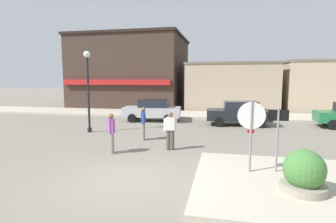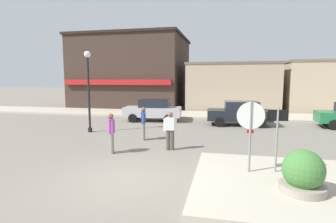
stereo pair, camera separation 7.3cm
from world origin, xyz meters
TOP-DOWN VIEW (x-y plane):
  - ground_plane at (0.00, 0.00)m, footprint 160.00×160.00m
  - sidewalk_corner at (5.12, 0.44)m, footprint 6.40×4.80m
  - kerb_far at (0.00, 14.32)m, footprint 80.00×4.00m
  - stop_sign at (3.50, 1.05)m, footprint 0.82×0.08m
  - one_way_sign at (4.29, 1.21)m, footprint 0.60×0.07m
  - planter at (4.67, -0.20)m, footprint 1.10×1.10m
  - lamp_post at (-4.66, 6.25)m, footprint 0.36×0.36m
  - parked_car_nearest at (-2.24, 10.84)m, footprint 4.14×2.15m
  - parked_car_second at (3.67, 10.34)m, footprint 4.10×2.07m
  - pedestrian_crossing_near at (-1.67, 2.53)m, footprint 0.42×0.48m
  - pedestrian_crossing_far at (0.54, 3.49)m, footprint 0.56×0.27m
  - pedestrian_kerb_side at (-1.11, 5.03)m, footprint 0.32×0.55m
  - building_corner_shop at (-7.31, 21.04)m, footprint 11.48×9.95m
  - building_storefront_left_near at (3.36, 19.68)m, footprint 8.53×6.04m
  - building_storefront_left_mid at (12.14, 19.52)m, footprint 8.12×5.33m

SIDE VIEW (x-z plane):
  - ground_plane at x=0.00m, z-range 0.00..0.00m
  - sidewalk_corner at x=5.12m, z-range 0.00..0.15m
  - kerb_far at x=0.00m, z-range 0.00..0.15m
  - planter at x=4.67m, z-range -0.05..1.17m
  - parked_car_nearest at x=-2.24m, z-range 0.03..1.59m
  - parked_car_second at x=3.67m, z-range 0.03..1.59m
  - pedestrian_crossing_near at x=-1.67m, z-range 0.06..1.67m
  - pedestrian_crossing_far at x=0.54m, z-range 0.06..1.67m
  - pedestrian_kerb_side at x=-1.11m, z-range 0.06..1.67m
  - one_way_sign at x=4.29m, z-range 0.28..2.38m
  - stop_sign at x=3.50m, z-range 0.37..2.67m
  - building_storefront_left_near at x=3.36m, z-range 0.00..4.51m
  - building_storefront_left_mid at x=12.14m, z-range 0.00..4.63m
  - lamp_post at x=-4.66m, z-range 0.69..5.23m
  - building_corner_shop at x=-7.31m, z-range 0.00..7.54m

